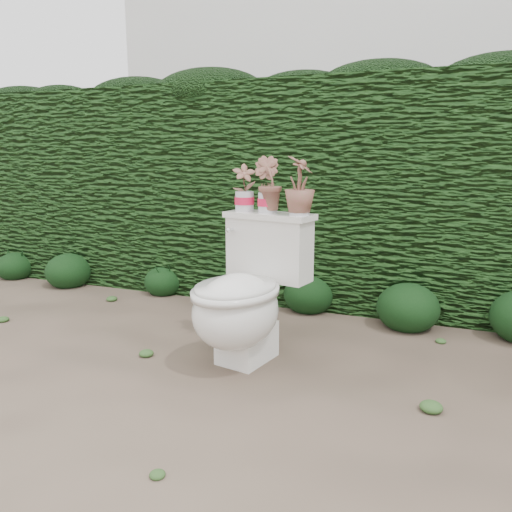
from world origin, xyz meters
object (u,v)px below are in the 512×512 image
at_px(toilet, 245,297).
at_px(potted_plant_left, 244,189).
at_px(potted_plant_right, 300,187).
at_px(potted_plant_center, 268,186).

height_order(toilet, potted_plant_left, potted_plant_left).
xyz_separation_m(toilet, potted_plant_left, (-0.11, 0.27, 0.55)).
height_order(potted_plant_left, potted_plant_right, potted_plant_right).
distance_m(potted_plant_left, potted_plant_center, 0.16).
xyz_separation_m(potted_plant_left, potted_plant_right, (0.34, -0.07, 0.02)).
distance_m(toilet, potted_plant_left, 0.62).
bearing_deg(potted_plant_left, toilet, -97.10).
distance_m(potted_plant_left, potted_plant_right, 0.35).
height_order(toilet, potted_plant_right, potted_plant_right).
xyz_separation_m(potted_plant_left, potted_plant_center, (0.15, -0.03, 0.02)).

